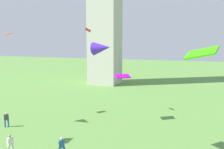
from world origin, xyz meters
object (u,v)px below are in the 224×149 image
at_px(person_4, 6,119).
at_px(kite_flying_0, 102,48).
at_px(person_0, 62,146).
at_px(kite_flying_8, 201,53).
at_px(person_3, 10,143).
at_px(kite_flying_2, 122,76).
at_px(kite_flying_6, 8,34).
at_px(kite_flying_3, 88,30).

distance_m(person_4, kite_flying_0, 16.14).
distance_m(person_0, kite_flying_8, 12.63).
bearing_deg(kite_flying_0, kite_flying_8, -85.44).
bearing_deg(person_3, kite_flying_8, -73.63).
xyz_separation_m(kite_flying_2, kite_flying_6, (-12.93, -3.25, 4.79)).
bearing_deg(kite_flying_0, person_0, 78.80).
height_order(person_3, kite_flying_0, kite_flying_0).
relative_size(person_0, kite_flying_8, 0.90).
distance_m(person_0, person_4, 9.92).
bearing_deg(person_4, kite_flying_8, 144.01).
distance_m(person_4, kite_flying_2, 13.50).
bearing_deg(kite_flying_6, person_3, -106.75).
bearing_deg(person_3, kite_flying_3, 10.50).
distance_m(person_0, kite_flying_0, 8.88).
bearing_deg(person_4, kite_flying_3, -153.91).
bearing_deg(kite_flying_8, person_0, 11.46).
relative_size(person_0, person_3, 0.98).
height_order(kite_flying_2, kite_flying_8, kite_flying_8).
bearing_deg(kite_flying_8, kite_flying_3, -24.43).
distance_m(person_4, kite_flying_3, 13.64).
relative_size(kite_flying_0, kite_flying_3, 1.14).
bearing_deg(kite_flying_3, person_4, -74.47).
height_order(kite_flying_0, kite_flying_8, kite_flying_0).
xyz_separation_m(kite_flying_0, kite_flying_6, (-14.92, 7.68, 1.33)).
bearing_deg(person_4, person_0, 136.95).
xyz_separation_m(person_3, kite_flying_0, (8.18, -0.14, 7.81)).
bearing_deg(kite_flying_0, person_3, 94.72).
distance_m(person_4, kite_flying_8, 21.27).
distance_m(person_3, kite_flying_6, 13.63).
distance_m(person_0, person_3, 4.30).
bearing_deg(person_0, person_4, -56.11).
distance_m(kite_flying_0, kite_flying_6, 16.83).
bearing_deg(person_0, kite_flying_0, 128.63).
height_order(person_3, kite_flying_2, kite_flying_2).
relative_size(person_3, kite_flying_8, 0.92).
relative_size(person_3, kite_flying_2, 0.84).
bearing_deg(kite_flying_6, kite_flying_8, -79.05).
xyz_separation_m(person_4, kite_flying_0, (13.23, -4.89, 7.85)).
xyz_separation_m(person_3, person_4, (-5.05, 4.74, -0.04)).
distance_m(person_0, kite_flying_6, 15.64).
xyz_separation_m(kite_flying_0, kite_flying_3, (-6.74, 11.96, 1.84)).
bearing_deg(person_0, kite_flying_6, -65.06).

